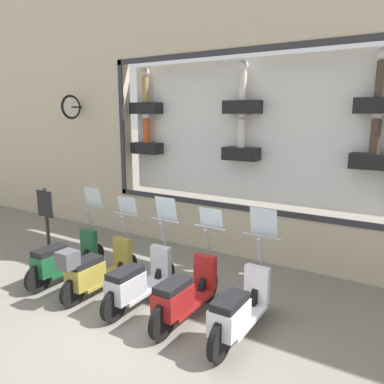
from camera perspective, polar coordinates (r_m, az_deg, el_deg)
ground_plane at (r=5.92m, az=-9.34°, el=-19.65°), size 120.00×120.00×0.00m
building_facade at (r=8.13m, az=7.37°, el=16.12°), size 1.23×36.00×7.28m
scooter_white_0 at (r=5.40m, az=7.13°, el=-17.35°), size 1.81×0.60×1.72m
scooter_red_1 at (r=5.78m, az=-1.26°, el=-15.30°), size 1.81×0.61×1.59m
scooter_silver_2 at (r=6.28m, az=-8.32°, el=-13.25°), size 1.80×0.60×1.67m
scooter_olive_3 at (r=6.79m, az=-14.62°, el=-11.28°), size 1.79×0.60×1.57m
scooter_green_4 at (r=7.48m, az=-19.02°, el=-9.58°), size 1.80×0.61×1.66m
shop_sign_post at (r=8.45m, az=-21.25°, el=-4.36°), size 0.36×0.45×1.58m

